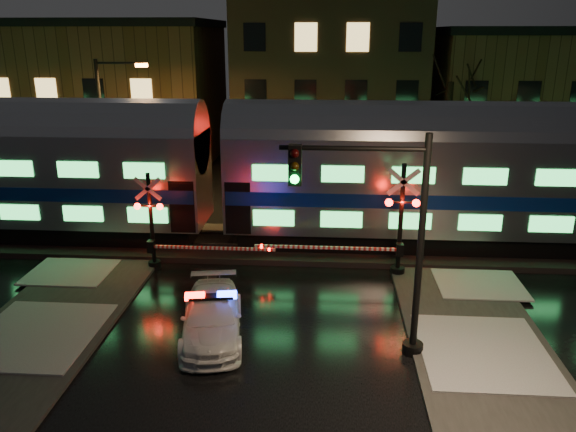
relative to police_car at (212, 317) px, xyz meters
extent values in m
plane|color=black|center=(1.31, 2.48, -0.63)|extent=(120.00, 120.00, 0.00)
cube|color=black|center=(1.31, 7.48, -0.51)|extent=(90.00, 4.20, 0.24)
cube|color=#2D2D2D|center=(7.81, -3.52, -0.57)|extent=(4.00, 20.00, 0.12)
cube|color=brown|center=(-11.69, 24.48, 3.87)|extent=(14.00, 10.00, 9.00)
cube|color=brown|center=(3.31, 24.98, 5.12)|extent=(12.00, 11.00, 11.50)
cube|color=brown|center=(16.31, 24.48, 3.62)|extent=(12.00, 10.00, 8.50)
cube|color=black|center=(11.77, 7.48, 0.01)|extent=(24.00, 2.40, 0.80)
cube|color=#B7BAC1|center=(11.77, 7.48, 2.31)|extent=(25.00, 3.05, 3.80)
cube|color=navy|center=(11.77, 7.48, 1.91)|extent=(24.75, 3.09, 0.55)
cube|color=#39DB5E|center=(11.77, 5.92, 1.16)|extent=(21.00, 0.05, 0.62)
cube|color=#39DB5E|center=(11.77, 5.92, 2.96)|extent=(21.00, 0.05, 0.62)
cylinder|color=#B7BAC1|center=(11.77, 7.48, 4.01)|extent=(25.00, 3.05, 3.05)
imported|color=white|center=(0.00, 0.00, -0.01)|extent=(2.41, 4.52, 1.25)
cube|color=black|center=(0.00, 0.00, 0.66)|extent=(1.34, 0.54, 0.08)
cube|color=#FF0C05|center=(-0.46, -0.08, 0.70)|extent=(0.61, 0.38, 0.15)
cube|color=#1426FF|center=(0.46, 0.08, 0.70)|extent=(0.61, 0.38, 0.15)
cylinder|color=black|center=(6.02, 4.88, -0.47)|extent=(0.53, 0.53, 0.32)
cylinder|color=black|center=(6.02, 4.88, 1.50)|extent=(0.17, 0.17, 4.27)
sphere|color=#FF0C05|center=(5.54, 4.70, 2.25)|extent=(0.28, 0.28, 0.28)
sphere|color=#FF0C05|center=(6.50, 4.70, 2.25)|extent=(0.28, 0.28, 0.28)
cube|color=white|center=(3.35, 4.63, 0.49)|extent=(5.34, 0.10, 0.10)
cube|color=black|center=(6.02, 4.63, 0.49)|extent=(0.25, 0.30, 0.45)
cylinder|color=black|center=(-3.24, 4.88, -0.49)|extent=(0.47, 0.47, 0.28)
cylinder|color=black|center=(-3.24, 4.88, 1.25)|extent=(0.15, 0.15, 3.76)
sphere|color=#FF0C05|center=(-3.66, 4.70, 1.91)|extent=(0.24, 0.24, 0.24)
sphere|color=#FF0C05|center=(-2.82, 4.70, 1.91)|extent=(0.24, 0.24, 0.24)
cube|color=white|center=(-0.89, 4.63, 0.36)|extent=(4.70, 0.10, 0.10)
cube|color=black|center=(-3.24, 4.63, 0.36)|extent=(0.25, 0.30, 0.45)
cylinder|color=black|center=(5.83, -0.54, -0.47)|extent=(0.59, 0.59, 0.31)
cylinder|color=black|center=(5.83, -0.54, 2.50)|extent=(0.19, 0.19, 6.27)
cylinder|color=black|center=(3.95, -0.54, 5.22)|extent=(3.76, 0.13, 0.13)
cube|color=black|center=(2.49, -0.69, 4.80)|extent=(0.33, 0.29, 1.04)
sphere|color=#0CFF3F|center=(2.49, -0.85, 4.47)|extent=(0.23, 0.23, 0.23)
cylinder|color=black|center=(-7.49, 11.48, 3.12)|extent=(0.19, 0.19, 7.50)
cylinder|color=black|center=(-6.36, 11.48, 6.69)|extent=(2.25, 0.11, 0.11)
cube|color=orange|center=(-5.33, 11.48, 6.59)|extent=(0.52, 0.26, 0.17)
camera|label=1|loc=(3.31, -14.66, 8.01)|focal=35.00mm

